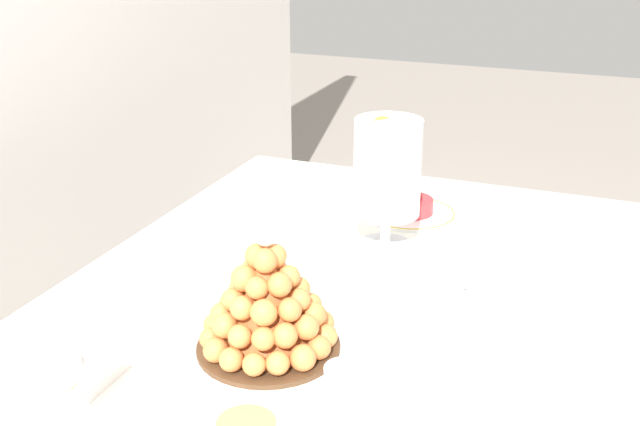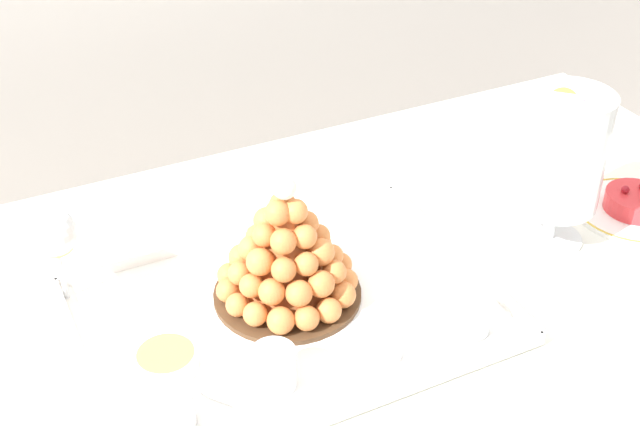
# 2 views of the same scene
# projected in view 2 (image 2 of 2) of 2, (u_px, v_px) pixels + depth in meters

# --- Properties ---
(buffet_table) EXTENTS (1.58, 1.01, 0.74)m
(buffet_table) POSITION_uv_depth(u_px,v_px,m) (365.00, 344.00, 1.32)
(buffet_table) COLOR brown
(buffet_table) RESTS_ON ground_plane
(serving_tray) EXTENTS (0.59, 0.43, 0.02)m
(serving_tray) POSITION_uv_depth(u_px,v_px,m) (289.00, 314.00, 1.23)
(serving_tray) COLOR white
(serving_tray) RESTS_ON buffet_table
(croquembouche) EXTENTS (0.22, 0.22, 0.21)m
(croquembouche) POSITION_uv_depth(u_px,v_px,m) (287.00, 254.00, 1.22)
(croquembouche) COLOR #4C331E
(croquembouche) RESTS_ON serving_tray
(dessert_cup_left) EXTENTS (0.05, 0.05, 0.05)m
(dessert_cup_left) POSITION_uv_depth(u_px,v_px,m) (174.00, 409.00, 1.04)
(dessert_cup_left) COLOR silver
(dessert_cup_left) RESTS_ON serving_tray
(dessert_cup_mid_left) EXTENTS (0.06, 0.06, 0.06)m
(dessert_cup_mid_left) POSITION_uv_depth(u_px,v_px,m) (274.00, 369.00, 1.10)
(dessert_cup_mid_left) COLOR silver
(dessert_cup_mid_left) RESTS_ON serving_tray
(dessert_cup_centre) EXTENTS (0.06, 0.06, 0.05)m
(dessert_cup_centre) POSITION_uv_depth(u_px,v_px,m) (383.00, 341.00, 1.14)
(dessert_cup_centre) COLOR silver
(dessert_cup_centre) RESTS_ON serving_tray
(dessert_cup_mid_right) EXTENTS (0.06, 0.06, 0.05)m
(dessert_cup_mid_right) POSITION_uv_depth(u_px,v_px,m) (469.00, 316.00, 1.19)
(dessert_cup_mid_right) COLOR silver
(dessert_cup_mid_right) RESTS_ON serving_tray
(creme_brulee_ramekin) EXTENTS (0.09, 0.09, 0.03)m
(creme_brulee_ramekin) POSITION_uv_depth(u_px,v_px,m) (166.00, 360.00, 1.13)
(creme_brulee_ramekin) COLOR white
(creme_brulee_ramekin) RESTS_ON serving_tray
(macaron_goblet) EXTENTS (0.13, 0.13, 0.28)m
(macaron_goblet) POSITION_uv_depth(u_px,v_px,m) (562.00, 152.00, 1.30)
(macaron_goblet) COLOR white
(macaron_goblet) RESTS_ON buffet_table
(fruit_tart_plate) EXTENTS (0.21, 0.21, 0.05)m
(fruit_tart_plate) POSITION_uv_depth(u_px,v_px,m) (634.00, 206.00, 1.45)
(fruit_tart_plate) COLOR white
(fruit_tart_plate) RESTS_ON buffet_table
(wine_glass) EXTENTS (0.07, 0.07, 0.16)m
(wine_glass) POSITION_uv_depth(u_px,v_px,m) (54.00, 237.00, 1.20)
(wine_glass) COLOR silver
(wine_glass) RESTS_ON buffet_table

